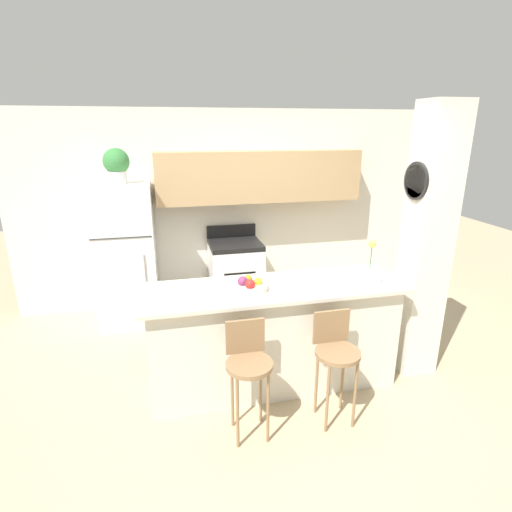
# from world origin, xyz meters

# --- Properties ---
(ground_plane) EXTENTS (14.00, 14.00, 0.00)m
(ground_plane) POSITION_xyz_m (0.00, 0.00, 0.00)
(ground_plane) COLOR tan
(wall_back) EXTENTS (5.60, 0.38, 2.55)m
(wall_back) POSITION_xyz_m (0.13, 2.02, 1.45)
(wall_back) COLOR silver
(wall_back) RESTS_ON ground_plane
(pillar_right) EXTENTS (0.38, 0.33, 2.55)m
(pillar_right) POSITION_xyz_m (1.44, -0.04, 1.28)
(pillar_right) COLOR silver
(pillar_right) RESTS_ON ground_plane
(counter_bar) EXTENTS (2.33, 0.70, 0.99)m
(counter_bar) POSITION_xyz_m (0.00, 0.00, 0.50)
(counter_bar) COLOR silver
(counter_bar) RESTS_ON ground_plane
(refrigerator) EXTENTS (0.69, 0.73, 1.71)m
(refrigerator) POSITION_xyz_m (-1.39, 1.68, 0.85)
(refrigerator) COLOR white
(refrigerator) RESTS_ON ground_plane
(stove_range) EXTENTS (0.66, 0.62, 1.07)m
(stove_range) POSITION_xyz_m (-0.04, 1.74, 0.46)
(stove_range) COLOR white
(stove_range) RESTS_ON ground_plane
(bar_stool_left) EXTENTS (0.36, 0.36, 0.93)m
(bar_stool_left) POSITION_xyz_m (-0.36, -0.56, 0.61)
(bar_stool_left) COLOR olive
(bar_stool_left) RESTS_ON ground_plane
(bar_stool_right) EXTENTS (0.36, 0.36, 0.93)m
(bar_stool_right) POSITION_xyz_m (0.36, -0.56, 0.61)
(bar_stool_right) COLOR olive
(bar_stool_right) RESTS_ON ground_plane
(potted_plant_on_fridge) EXTENTS (0.29, 0.29, 0.40)m
(potted_plant_on_fridge) POSITION_xyz_m (-1.39, 1.68, 1.92)
(potted_plant_on_fridge) COLOR silver
(potted_plant_on_fridge) RESTS_ON refrigerator
(orchid_vase) EXTENTS (0.15, 0.15, 0.39)m
(orchid_vase) POSITION_xyz_m (0.87, -0.07, 1.08)
(orchid_vase) COLOR white
(orchid_vase) RESTS_ON counter_bar
(fruit_bowl) EXTENTS (0.30, 0.30, 0.12)m
(fruit_bowl) POSITION_xyz_m (-0.23, -0.03, 1.03)
(fruit_bowl) COLOR silver
(fruit_bowl) RESTS_ON counter_bar
(trash_bin) EXTENTS (0.28, 0.28, 0.38)m
(trash_bin) POSITION_xyz_m (-0.82, 1.43, 0.19)
(trash_bin) COLOR black
(trash_bin) RESTS_ON ground_plane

